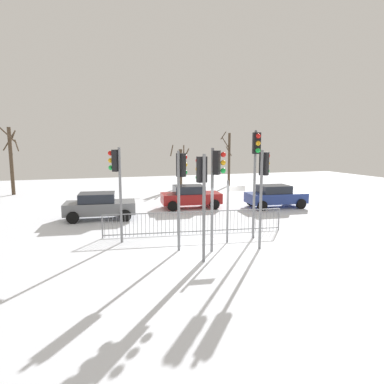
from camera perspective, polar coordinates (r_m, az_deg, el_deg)
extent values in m
plane|color=white|center=(13.75, 3.63, -9.50)|extent=(60.00, 60.00, 0.00)
cylinder|color=slate|center=(11.77, 2.03, -2.89)|extent=(0.11, 0.11, 3.83)
cube|color=black|center=(11.73, 1.67, 3.81)|extent=(0.35, 0.27, 0.90)
sphere|color=red|center=(11.93, 1.09, 5.33)|extent=(0.20, 0.20, 0.20)
sphere|color=orange|center=(11.95, 1.08, 3.90)|extent=(0.20, 0.20, 0.20)
sphere|color=green|center=(11.97, 1.08, 2.47)|extent=(0.20, 0.20, 0.20)
cylinder|color=slate|center=(14.97, 10.49, 1.13)|extent=(0.11, 0.11, 4.74)
cube|color=black|center=(14.70, 10.85, 8.09)|extent=(0.36, 0.29, 0.90)
sphere|color=red|center=(14.46, 11.15, 9.27)|extent=(0.20, 0.20, 0.20)
sphere|color=orange|center=(14.46, 11.12, 8.09)|extent=(0.20, 0.20, 0.20)
sphere|color=green|center=(14.46, 11.08, 6.90)|extent=(0.20, 0.20, 0.20)
cylinder|color=slate|center=(13.06, -2.26, -1.62)|extent=(0.11, 0.11, 3.90)
cube|color=black|center=(13.02, -1.86, 4.57)|extent=(0.37, 0.39, 0.90)
sphere|color=red|center=(13.21, -1.21, 5.93)|extent=(0.20, 0.20, 0.20)
sphere|color=orange|center=(13.22, -1.20, 4.63)|extent=(0.20, 0.20, 0.20)
sphere|color=green|center=(13.25, -1.20, 3.34)|extent=(0.20, 0.20, 0.20)
cylinder|color=slate|center=(14.41, -11.98, -0.62)|extent=(0.11, 0.11, 4.03)
cube|color=black|center=(14.34, -12.74, 5.20)|extent=(0.36, 0.39, 0.90)
sphere|color=red|center=(14.46, -13.64, 6.38)|extent=(0.20, 0.20, 0.20)
sphere|color=orange|center=(14.47, -13.60, 5.19)|extent=(0.20, 0.20, 0.20)
sphere|color=green|center=(14.49, -13.56, 4.01)|extent=(0.20, 0.20, 0.20)
cylinder|color=slate|center=(12.92, 3.41, -1.48)|extent=(0.11, 0.11, 4.02)
cube|color=black|center=(12.71, 4.19, 4.98)|extent=(0.37, 0.39, 0.90)
sphere|color=red|center=(12.64, 5.31, 6.31)|extent=(0.20, 0.20, 0.20)
sphere|color=orange|center=(12.65, 5.29, 4.95)|extent=(0.20, 0.20, 0.20)
sphere|color=green|center=(12.67, 5.27, 3.60)|extent=(0.20, 0.20, 0.20)
cylinder|color=slate|center=(13.50, 11.54, -1.37)|extent=(0.11, 0.11, 3.95)
cube|color=black|center=(13.48, 12.07, 4.70)|extent=(0.35, 0.39, 0.90)
sphere|color=red|center=(13.69, 12.63, 5.99)|extent=(0.20, 0.20, 0.20)
sphere|color=orange|center=(13.70, 12.59, 4.74)|extent=(0.20, 0.20, 0.20)
sphere|color=green|center=(13.72, 12.55, 3.49)|extent=(0.20, 0.20, 0.20)
cylinder|color=slate|center=(14.28, 6.02, -3.35)|extent=(0.09, 0.09, 2.65)
cube|color=white|center=(14.24, 7.60, 0.57)|extent=(0.70, 0.11, 0.22)
cube|color=slate|center=(15.60, 0.45, -3.35)|extent=(8.26, 1.11, 0.04)
cube|color=slate|center=(15.82, 0.45, -6.65)|extent=(8.26, 1.11, 0.04)
cylinder|color=slate|center=(15.51, -14.57, -5.68)|extent=(0.02, 0.02, 1.05)
cylinder|color=slate|center=(15.50, -13.90, -5.67)|extent=(0.02, 0.02, 1.05)
cylinder|color=slate|center=(15.49, -13.23, -5.65)|extent=(0.02, 0.02, 1.05)
cylinder|color=slate|center=(15.48, -12.56, -5.64)|extent=(0.02, 0.02, 1.05)
cylinder|color=slate|center=(15.47, -11.89, -5.63)|extent=(0.02, 0.02, 1.05)
cylinder|color=slate|center=(15.47, -11.21, -5.61)|extent=(0.02, 0.02, 1.05)
cylinder|color=slate|center=(15.46, -10.54, -5.60)|extent=(0.02, 0.02, 1.05)
cylinder|color=slate|center=(15.46, -9.87, -5.58)|extent=(0.02, 0.02, 1.05)
cylinder|color=slate|center=(15.46, -9.19, -5.56)|extent=(0.02, 0.02, 1.05)
cylinder|color=slate|center=(15.47, -8.52, -5.54)|extent=(0.02, 0.02, 1.05)
cylinder|color=slate|center=(15.47, -7.85, -5.52)|extent=(0.02, 0.02, 1.05)
cylinder|color=slate|center=(15.48, -7.18, -5.50)|extent=(0.02, 0.02, 1.05)
cylinder|color=slate|center=(15.49, -6.50, -5.48)|extent=(0.02, 0.02, 1.05)
cylinder|color=slate|center=(15.50, -5.83, -5.46)|extent=(0.02, 0.02, 1.05)
cylinder|color=slate|center=(15.52, -5.17, -5.44)|extent=(0.02, 0.02, 1.05)
cylinder|color=slate|center=(15.53, -4.50, -5.42)|extent=(0.02, 0.02, 1.05)
cylinder|color=slate|center=(15.55, -3.83, -5.39)|extent=(0.02, 0.02, 1.05)
cylinder|color=slate|center=(15.57, -3.17, -5.37)|extent=(0.02, 0.02, 1.05)
cylinder|color=slate|center=(15.59, -2.50, -5.35)|extent=(0.02, 0.02, 1.05)
cylinder|color=slate|center=(15.62, -1.84, -5.32)|extent=(0.02, 0.02, 1.05)
cylinder|color=slate|center=(15.64, -1.19, -5.29)|extent=(0.02, 0.02, 1.05)
cylinder|color=slate|center=(15.67, -0.53, -5.27)|extent=(0.02, 0.02, 1.05)
cylinder|color=slate|center=(15.70, 0.12, -5.24)|extent=(0.02, 0.02, 1.05)
cylinder|color=slate|center=(15.73, 0.78, -5.21)|extent=(0.02, 0.02, 1.05)
cylinder|color=slate|center=(15.77, 1.42, -5.18)|extent=(0.02, 0.02, 1.05)
cylinder|color=slate|center=(15.80, 2.07, -5.16)|extent=(0.02, 0.02, 1.05)
cylinder|color=slate|center=(15.84, 2.71, -5.13)|extent=(0.02, 0.02, 1.05)
cylinder|color=slate|center=(15.88, 3.35, -5.10)|extent=(0.02, 0.02, 1.05)
cylinder|color=slate|center=(15.93, 3.98, -5.07)|extent=(0.02, 0.02, 1.05)
cylinder|color=slate|center=(15.97, 4.62, -5.04)|extent=(0.02, 0.02, 1.05)
cylinder|color=slate|center=(16.02, 5.24, -5.01)|extent=(0.02, 0.02, 1.05)
cylinder|color=slate|center=(16.06, 5.87, -4.97)|extent=(0.02, 0.02, 1.05)
cylinder|color=slate|center=(16.11, 6.49, -4.94)|extent=(0.02, 0.02, 1.05)
cylinder|color=slate|center=(16.17, 7.11, -4.91)|extent=(0.02, 0.02, 1.05)
cylinder|color=slate|center=(16.22, 7.72, -4.88)|extent=(0.02, 0.02, 1.05)
cylinder|color=slate|center=(16.28, 8.33, -4.84)|extent=(0.02, 0.02, 1.05)
cylinder|color=slate|center=(16.33, 8.93, -4.81)|extent=(0.02, 0.02, 1.05)
cylinder|color=slate|center=(16.39, 9.53, -4.78)|extent=(0.02, 0.02, 1.05)
cylinder|color=slate|center=(16.45, 10.13, -4.74)|extent=(0.02, 0.02, 1.05)
cylinder|color=slate|center=(16.52, 10.72, -4.71)|extent=(0.02, 0.02, 1.05)
cylinder|color=slate|center=(16.58, 11.30, -4.68)|extent=(0.02, 0.02, 1.05)
cylinder|color=slate|center=(16.65, 11.89, -4.64)|extent=(0.02, 0.02, 1.05)
cylinder|color=slate|center=(16.71, 12.46, -4.61)|extent=(0.02, 0.02, 1.05)
cylinder|color=slate|center=(16.78, 13.03, -4.57)|extent=(0.02, 0.02, 1.05)
cylinder|color=slate|center=(16.86, 13.60, -4.54)|extent=(0.02, 0.02, 1.05)
cylinder|color=slate|center=(16.93, 14.16, -4.50)|extent=(0.02, 0.02, 1.05)
cylinder|color=slate|center=(15.52, -14.91, -5.69)|extent=(0.06, 0.06, 1.05)
cylinder|color=slate|center=(16.97, 14.44, -4.48)|extent=(0.06, 0.06, 1.05)
cube|color=slate|center=(19.40, -15.24, -2.56)|extent=(3.96, 2.11, 0.65)
cube|color=#1E232D|center=(19.32, -15.74, -0.97)|extent=(2.05, 1.70, 0.55)
cylinder|color=black|center=(20.25, -11.23, -2.92)|extent=(0.66, 0.29, 0.64)
cylinder|color=black|center=(18.58, -11.21, -3.92)|extent=(0.66, 0.29, 0.64)
cylinder|color=black|center=(20.43, -18.83, -3.10)|extent=(0.66, 0.29, 0.64)
cylinder|color=black|center=(18.78, -19.49, -4.11)|extent=(0.66, 0.29, 0.64)
cube|color=navy|center=(22.80, 13.96, -0.93)|extent=(3.91, 1.97, 0.65)
cube|color=#1E232D|center=(22.65, 13.67, 0.43)|extent=(2.00, 1.63, 0.55)
cylinder|color=black|center=(24.22, 15.85, -1.25)|extent=(0.65, 0.27, 0.64)
cylinder|color=black|center=(22.78, 17.93, -1.93)|extent=(0.65, 0.27, 0.64)
cylinder|color=black|center=(23.03, 9.98, -1.54)|extent=(0.65, 0.27, 0.64)
cylinder|color=black|center=(21.51, 11.76, -2.28)|extent=(0.65, 0.27, 0.64)
cube|color=maroon|center=(21.96, -0.17, -1.03)|extent=(3.94, 2.04, 0.65)
cube|color=#1E232D|center=(21.84, -0.56, 0.38)|extent=(2.03, 1.67, 0.55)
cylinder|color=black|center=(23.14, 2.66, -1.37)|extent=(0.66, 0.28, 0.64)
cylinder|color=black|center=(21.52, 3.82, -2.11)|extent=(0.66, 0.28, 0.64)
cylinder|color=black|center=(22.60, -3.97, -1.62)|extent=(0.66, 0.28, 0.64)
cylinder|color=black|center=(20.95, -3.30, -2.40)|extent=(0.66, 0.28, 0.64)
cylinder|color=#473828|center=(31.03, -28.22, 4.59)|extent=(0.28, 0.28, 5.46)
cylinder|color=#473828|center=(31.19, -27.99, 8.32)|extent=(0.58, 0.58, 0.96)
cylinder|color=#473828|center=(30.38, -28.82, 8.59)|extent=(1.37, 0.21, 1.45)
cylinder|color=#473828|center=(30.90, -27.49, 6.97)|extent=(0.14, 1.05, 0.95)
cylinder|color=#473828|center=(31.46, -28.51, 7.59)|extent=(0.99, 0.37, 1.59)
cylinder|color=#473828|center=(33.36, 6.28, 5.45)|extent=(0.24, 0.24, 5.16)
cylinder|color=#473828|center=(33.56, 5.33, 9.48)|extent=(0.98, 0.98, 0.81)
cylinder|color=#473828|center=(32.99, 5.69, 8.27)|extent=(0.41, 1.02, 1.09)
cylinder|color=#473828|center=(33.07, 6.23, 6.86)|extent=(0.55, 0.39, 0.92)
cylinder|color=#473828|center=(31.64, -1.95, 3.95)|extent=(0.31, 0.31, 3.62)
cylinder|color=#473828|center=(31.95, -1.22, 5.91)|extent=(0.61, 1.12, 1.66)
cylinder|color=#473828|center=(31.57, -1.40, 6.96)|extent=(0.29, 0.72, 1.07)
cylinder|color=#473828|center=(31.22, -1.54, 5.79)|extent=(0.94, 0.37, 1.43)
cylinder|color=#473828|center=(31.66, -3.43, 7.02)|extent=(0.71, 1.59, 1.01)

